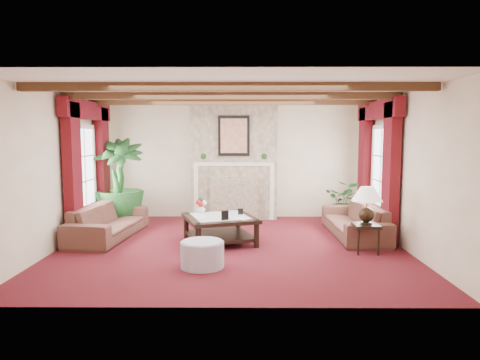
{
  "coord_description": "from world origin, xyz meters",
  "views": [
    {
      "loc": [
        0.21,
        -7.46,
        1.97
      ],
      "look_at": [
        0.15,
        0.4,
        1.14
      ],
      "focal_mm": 32.0,
      "sensor_mm": 36.0,
      "label": 1
    }
  ],
  "objects_px": {
    "side_table": "(366,238)",
    "ottoman": "(202,254)",
    "potted_palm": "(119,201)",
    "sofa_right": "(354,215)",
    "coffee_table": "(220,230)",
    "sofa_left": "(108,216)"
  },
  "relations": [
    {
      "from": "side_table",
      "to": "ottoman",
      "type": "relative_size",
      "value": 0.75
    },
    {
      "from": "coffee_table",
      "to": "ottoman",
      "type": "bearing_deg",
      "value": -115.97
    },
    {
      "from": "potted_palm",
      "to": "coffee_table",
      "type": "height_order",
      "value": "potted_palm"
    },
    {
      "from": "sofa_right",
      "to": "side_table",
      "type": "height_order",
      "value": "sofa_right"
    },
    {
      "from": "sofa_left",
      "to": "ottoman",
      "type": "height_order",
      "value": "sofa_left"
    },
    {
      "from": "sofa_right",
      "to": "potted_palm",
      "type": "relative_size",
      "value": 1.04
    },
    {
      "from": "sofa_right",
      "to": "coffee_table",
      "type": "height_order",
      "value": "sofa_right"
    },
    {
      "from": "side_table",
      "to": "sofa_right",
      "type": "bearing_deg",
      "value": 84.5
    },
    {
      "from": "sofa_left",
      "to": "ottoman",
      "type": "distance_m",
      "value": 2.71
    },
    {
      "from": "ottoman",
      "to": "sofa_left",
      "type": "bearing_deg",
      "value": 137.17
    },
    {
      "from": "sofa_left",
      "to": "sofa_right",
      "type": "height_order",
      "value": "sofa_left"
    },
    {
      "from": "sofa_right",
      "to": "sofa_left",
      "type": "bearing_deg",
      "value": -88.91
    },
    {
      "from": "potted_palm",
      "to": "side_table",
      "type": "height_order",
      "value": "potted_palm"
    },
    {
      "from": "ottoman",
      "to": "coffee_table",
      "type": "bearing_deg",
      "value": 82.63
    },
    {
      "from": "coffee_table",
      "to": "sofa_right",
      "type": "bearing_deg",
      "value": -6.73
    },
    {
      "from": "potted_palm",
      "to": "side_table",
      "type": "relative_size",
      "value": 4.3
    },
    {
      "from": "sofa_left",
      "to": "coffee_table",
      "type": "height_order",
      "value": "sofa_left"
    },
    {
      "from": "sofa_right",
      "to": "potted_palm",
      "type": "bearing_deg",
      "value": -101.56
    },
    {
      "from": "sofa_right",
      "to": "coffee_table",
      "type": "distance_m",
      "value": 2.66
    },
    {
      "from": "potted_palm",
      "to": "side_table",
      "type": "distance_m",
      "value": 5.21
    },
    {
      "from": "coffee_table",
      "to": "ottoman",
      "type": "relative_size",
      "value": 1.83
    },
    {
      "from": "sofa_left",
      "to": "potted_palm",
      "type": "relative_size",
      "value": 1.07
    }
  ]
}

